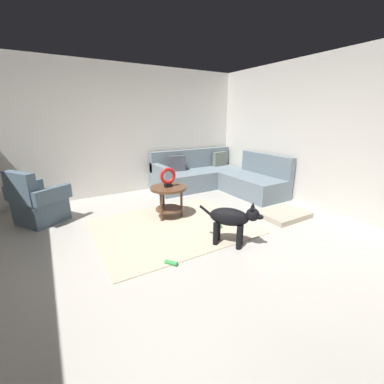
% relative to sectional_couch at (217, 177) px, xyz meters
% --- Properties ---
extents(ground_plane, '(6.00, 6.00, 0.10)m').
position_rel_sectional_couch_xyz_m(ground_plane, '(-1.99, -2.02, -0.34)').
color(ground_plane, '#B7B2A8').
extents(wall_back, '(6.00, 0.12, 2.70)m').
position_rel_sectional_couch_xyz_m(wall_back, '(-1.99, 0.92, 1.06)').
color(wall_back, silver).
rests_on(wall_back, ground_plane).
extents(wall_right, '(0.12, 6.00, 2.70)m').
position_rel_sectional_couch_xyz_m(wall_right, '(0.95, -2.02, 1.06)').
color(wall_right, silver).
rests_on(wall_right, ground_plane).
extents(area_rug, '(2.30, 1.90, 0.01)m').
position_rel_sectional_couch_xyz_m(area_rug, '(-1.84, -1.32, -0.28)').
color(area_rug, '#BCAD93').
rests_on(area_rug, ground_plane).
extents(sectional_couch, '(2.20, 2.25, 0.88)m').
position_rel_sectional_couch_xyz_m(sectional_couch, '(0.00, 0.00, 0.00)').
color(sectional_couch, slate).
rests_on(sectional_couch, ground_plane).
extents(armchair, '(0.94, 1.00, 0.88)m').
position_rel_sectional_couch_xyz_m(armchair, '(-3.61, -0.07, 0.03)').
color(armchair, '#4C6070').
rests_on(armchair, ground_plane).
extents(side_table, '(0.60, 0.60, 0.54)m').
position_rel_sectional_couch_xyz_m(side_table, '(-1.71, -0.94, 0.13)').
color(side_table, brown).
rests_on(side_table, ground_plane).
extents(torus_sculpture, '(0.28, 0.08, 0.33)m').
position_rel_sectional_couch_xyz_m(torus_sculpture, '(-1.71, -0.94, 0.42)').
color(torus_sculpture, black).
rests_on(torus_sculpture, side_table).
extents(dog_bed_mat, '(0.80, 0.60, 0.09)m').
position_rel_sectional_couch_xyz_m(dog_bed_mat, '(-0.01, -1.94, -0.24)').
color(dog_bed_mat, '#B2A38E').
rests_on(dog_bed_mat, ground_plane).
extents(dog, '(0.58, 0.68, 0.63)m').
position_rel_sectional_couch_xyz_m(dog, '(-1.41, -2.24, 0.09)').
color(dog, black).
rests_on(dog, ground_plane).
extents(dog_toy_ball, '(0.07, 0.07, 0.07)m').
position_rel_sectional_couch_xyz_m(dog_toy_ball, '(-1.23, -1.76, -0.25)').
color(dog_toy_ball, green).
rests_on(dog_toy_ball, ground_plane).
extents(dog_toy_rope, '(0.14, 0.15, 0.05)m').
position_rel_sectional_couch_xyz_m(dog_toy_rope, '(-2.31, -2.25, -0.26)').
color(dog_toy_rope, green).
rests_on(dog_toy_rope, ground_plane).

